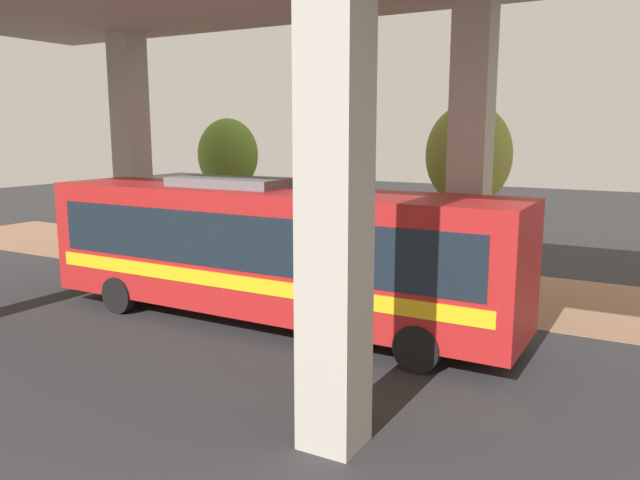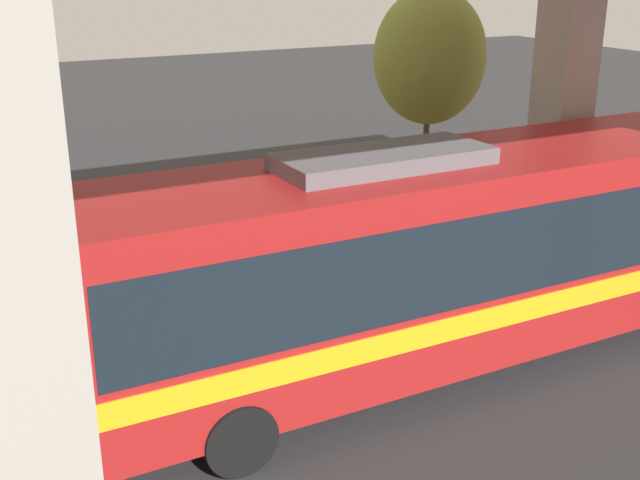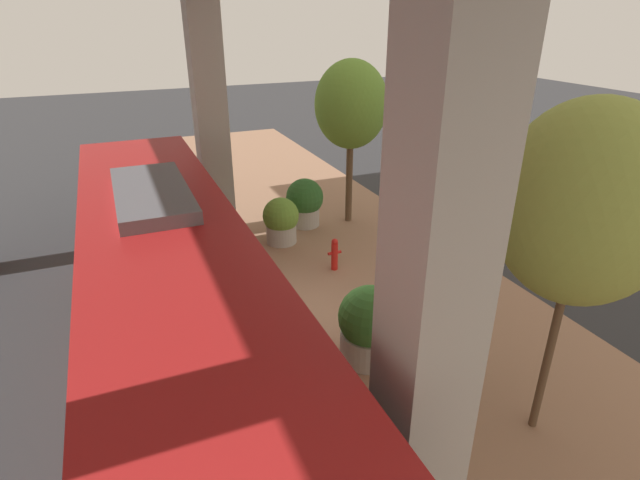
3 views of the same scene
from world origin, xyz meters
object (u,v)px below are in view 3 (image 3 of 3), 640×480
planter_middle (369,325)px  street_tree_far (351,105)px  street_tree_near (584,205)px  fire_hydrant (335,254)px  planter_front (305,202)px  planter_back (281,221)px  bus (172,299)px

planter_middle → street_tree_far: street_tree_far is taller
planter_middle → street_tree_near: (-1.78, 2.82, 3.36)m
fire_hydrant → street_tree_far: street_tree_far is taller
planter_front → planter_back: bearing=39.9°
bus → planter_front: (-5.08, -6.53, -1.15)m
street_tree_near → street_tree_far: bearing=-96.6°
bus → planter_back: bus is taller
planter_back → planter_middle: bearing=88.3°
planter_front → bus: bearing=52.1°
planter_front → street_tree_near: street_tree_near is taller
fire_hydrant → street_tree_near: bearing=97.0°
bus → planter_middle: size_ratio=7.61×
bus → planter_front: size_ratio=7.71×
bus → street_tree_near: bearing=148.3°
bus → street_tree_far: street_tree_far is taller
planter_front → planter_back: (1.18, 0.99, -0.10)m
planter_front → planter_middle: size_ratio=0.99×
bus → planter_middle: bearing=171.0°
street_tree_far → fire_hydrant: bearing=58.0°
fire_hydrant → planter_front: size_ratio=0.58×
planter_front → planter_middle: (1.37, 7.11, -0.04)m
fire_hydrant → planter_middle: bearing=75.8°
fire_hydrant → planter_middle: 3.97m
planter_middle → planter_back: (-0.19, -6.13, -0.06)m
planter_middle → street_tree_near: 4.73m
planter_middle → planter_back: planter_middle is taller
street_tree_near → planter_front: bearing=-87.6°
planter_middle → bus: bearing=-9.0°
street_tree_near → street_tree_far: street_tree_near is taller
planter_back → street_tree_far: street_tree_far is taller
fire_hydrant → planter_back: (0.78, -2.29, 0.26)m
planter_middle → fire_hydrant: bearing=-104.2°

